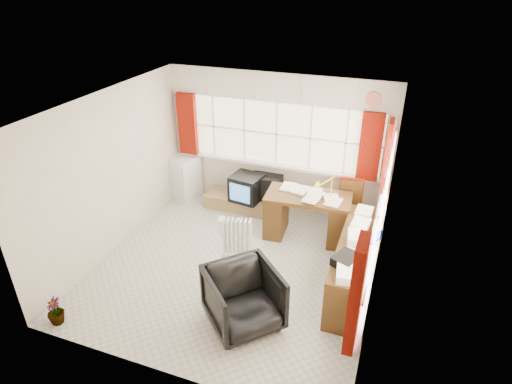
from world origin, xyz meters
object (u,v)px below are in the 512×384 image
desk (307,214)px  crt_tv (247,188)px  tv_bench (243,202)px  task_chair (349,205)px  radiator (237,242)px  desk_lamp (332,183)px  office_chair (244,299)px  credenza (355,263)px  mini_fridge (184,177)px

desk → crt_tv: 1.32m
tv_bench → task_chair: bearing=-4.4°
radiator → desk: bearing=45.8°
desk → tv_bench: bearing=158.6°
desk_lamp → task_chair: 0.71m
office_chair → tv_bench: size_ratio=0.62×
desk_lamp → credenza: bearing=-59.7°
task_chair → credenza: bearing=-76.8°
desk → desk_lamp: bearing=1.1°
crt_tv → mini_fridge: mini_fridge is taller
office_chair → radiator: bearing=70.0°
desk → task_chair: (0.61, 0.38, 0.08)m
task_chair → office_chair: 2.70m
tv_bench → crt_tv: bearing=-38.6°
desk → credenza: bearing=-46.8°
desk → crt_tv: bearing=160.4°
credenza → tv_bench: bearing=146.3°
desk → radiator: size_ratio=2.11×
desk_lamp → radiator: 1.72m
credenza → tv_bench: credenza is taller
desk_lamp → crt_tv: desk_lamp is taller
desk → radiator: 1.27m
desk → tv_bench: (-1.35, 0.53, -0.31)m
desk → mini_fridge: bearing=166.8°
crt_tv → mini_fridge: bearing=173.0°
desk → mini_fridge: desk is taller
desk → office_chair: 2.19m
desk_lamp → office_chair: bearing=-105.7°
desk → credenza: credenza is taller
desk_lamp → radiator: size_ratio=0.61×
task_chair → mini_fridge: (-3.21, 0.23, -0.11)m
credenza → tv_bench: size_ratio=1.43×
desk_lamp → tv_bench: (-1.70, 0.52, -0.94)m
desk_lamp → radiator: bearing=-143.4°
credenza → mini_fridge: bearing=155.6°
desk → radiator: bearing=-134.2°
task_chair → crt_tv: bearing=178.0°
credenza → task_chair: bearing=103.2°
crt_tv → tv_bench: bearing=141.4°
tv_bench → mini_fridge: mini_fridge is taller
task_chair → credenza: task_chair is taller
desk_lamp → mini_fridge: 3.08m
radiator → credenza: bearing=-2.9°
mini_fridge → desk_lamp: bearing=-11.6°
office_chair → crt_tv: size_ratio=1.46×
office_chair → crt_tv: 2.80m
crt_tv → task_chair: bearing=-2.0°
radiator → credenza: 1.81m
desk → mini_fridge: (-2.60, 0.61, -0.02)m
desk_lamp → tv_bench: size_ratio=0.29×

